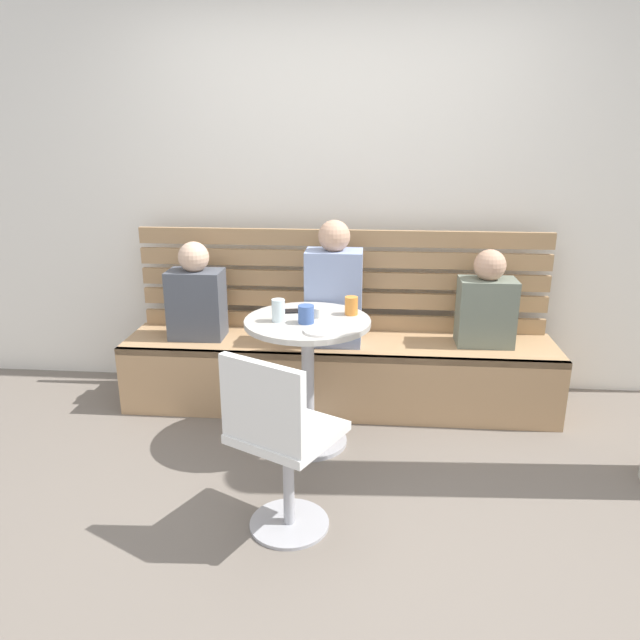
{
  "coord_description": "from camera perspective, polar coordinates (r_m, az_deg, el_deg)",
  "views": [
    {
      "loc": [
        0.19,
        -2.31,
        1.71
      ],
      "look_at": [
        -0.07,
        0.66,
        0.75
      ],
      "focal_mm": 33.27,
      "sensor_mm": 36.0,
      "label": 1
    }
  ],
  "objects": [
    {
      "name": "ground",
      "position": [
        2.87,
        0.27,
        -18.61
      ],
      "size": [
        8.0,
        8.0,
        0.0
      ],
      "primitive_type": "plane",
      "color": "#70665B"
    },
    {
      "name": "back_wall",
      "position": [
        3.96,
        2.32,
        14.09
      ],
      "size": [
        5.2,
        0.1,
        2.9
      ],
      "primitive_type": "cube",
      "color": "white",
      "rests_on": "ground"
    },
    {
      "name": "booth_bench",
      "position": [
        3.81,
        1.76,
        -5.13
      ],
      "size": [
        2.7,
        0.52,
        0.44
      ],
      "color": "tan",
      "rests_on": "ground"
    },
    {
      "name": "booth_backrest",
      "position": [
        3.86,
        2.05,
        3.88
      ],
      "size": [
        2.65,
        0.04,
        0.66
      ],
      "color": "#A68157",
      "rests_on": "booth_bench"
    },
    {
      "name": "cafe_table",
      "position": [
        3.25,
        -1.18,
        -3.66
      ],
      "size": [
        0.68,
        0.68,
        0.74
      ],
      "color": "#ADADB2",
      "rests_on": "ground"
    },
    {
      "name": "white_chair",
      "position": [
        2.55,
        -3.97,
        -11.39
      ],
      "size": [
        0.54,
        0.54,
        0.85
      ],
      "color": "#ADADB2",
      "rests_on": "ground"
    },
    {
      "name": "person_adult",
      "position": [
        3.59,
        1.34,
        2.93
      ],
      "size": [
        0.34,
        0.22,
        0.77
      ],
      "color": "#8C9EC6",
      "rests_on": "booth_bench"
    },
    {
      "name": "person_child_left",
      "position": [
        3.81,
        -11.82,
        2.26
      ],
      "size": [
        0.34,
        0.22,
        0.62
      ],
      "color": "#4C515B",
      "rests_on": "booth_bench"
    },
    {
      "name": "person_child_middle",
      "position": [
        3.74,
        15.72,
        1.52
      ],
      "size": [
        0.34,
        0.22,
        0.59
      ],
      "color": "slate",
      "rests_on": "booth_bench"
    },
    {
      "name": "cup_mug_blue",
      "position": [
        3.1,
        -1.35,
        0.56
      ],
      "size": [
        0.08,
        0.08,
        0.09
      ],
      "primitive_type": "cylinder",
      "color": "#3D5B9E",
      "rests_on": "cafe_table"
    },
    {
      "name": "cup_tumbler_orange",
      "position": [
        3.25,
        3.03,
        1.38
      ],
      "size": [
        0.07,
        0.07,
        0.1
      ],
      "primitive_type": "cylinder",
      "color": "orange",
      "rests_on": "cafe_table"
    },
    {
      "name": "cup_espresso_small",
      "position": [
        3.19,
        -0.23,
        0.71
      ],
      "size": [
        0.06,
        0.06,
        0.05
      ],
      "primitive_type": "cylinder",
      "color": "silver",
      "rests_on": "cafe_table"
    },
    {
      "name": "cup_glass_tall",
      "position": [
        3.13,
        -4.03,
        0.93
      ],
      "size": [
        0.07,
        0.07,
        0.12
      ],
      "primitive_type": "cylinder",
      "color": "silver",
      "rests_on": "cafe_table"
    },
    {
      "name": "plate_small",
      "position": [
        2.97,
        0.04,
        -1.06
      ],
      "size": [
        0.17,
        0.17,
        0.01
      ],
      "primitive_type": "cylinder",
      "color": "white",
      "rests_on": "cafe_table"
    },
    {
      "name": "phone_on_table",
      "position": [
        3.3,
        -3.31,
        0.84
      ],
      "size": [
        0.15,
        0.1,
        0.01
      ],
      "primitive_type": "cube",
      "rotation": [
        0.0,
        0.0,
        1.77
      ],
      "color": "black",
      "rests_on": "cafe_table"
    }
  ]
}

